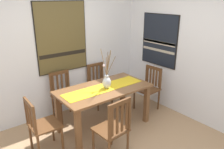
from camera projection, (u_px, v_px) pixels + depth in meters
name	position (u px, v px, depth m)	size (l,w,h in m)	color
wall_back	(59.00, 47.00, 4.28)	(6.40, 0.12, 2.70)	silver
wall_side	(201.00, 50.00, 3.97)	(0.12, 6.40, 2.70)	silver
dining_table	(104.00, 94.00, 3.90)	(1.61, 0.84, 0.76)	brown
table_runner	(104.00, 88.00, 3.85)	(1.48, 0.36, 0.01)	gold
centerpiece_vase	(107.00, 81.00, 3.79)	(0.23, 0.36, 0.70)	silver
chair_0	(64.00, 95.00, 4.27)	(0.42, 0.42, 0.92)	brown
chair_1	(113.00, 128.00, 3.15)	(0.45, 0.45, 0.97)	brown
chair_2	(99.00, 84.00, 4.79)	(0.43, 0.43, 0.91)	brown
chair_3	(149.00, 87.00, 4.62)	(0.45, 0.45, 0.90)	brown
chair_4	(41.00, 125.00, 3.28)	(0.43, 0.43, 0.90)	brown
painting_on_back_wall	(62.00, 38.00, 4.19)	(1.02, 0.05, 1.33)	black
painting_on_side_wall	(159.00, 40.00, 4.60)	(0.05, 0.90, 1.06)	black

